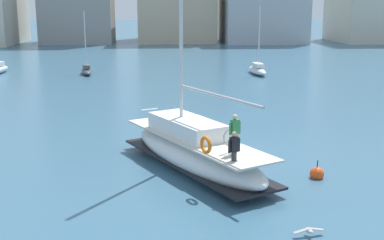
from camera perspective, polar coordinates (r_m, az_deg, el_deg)
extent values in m
plane|color=#38607A|center=(24.77, 2.76, -4.05)|extent=(400.00, 400.00, 0.00)
ellipsoid|color=white|center=(22.60, 0.37, -3.86)|extent=(6.54, 9.63, 1.40)
cube|color=black|center=(22.69, 0.37, -4.62)|extent=(6.48, 9.47, 0.10)
cube|color=beige|center=(22.40, 0.38, -2.04)|extent=(6.15, 9.11, 0.08)
cube|color=white|center=(22.90, -0.58, -0.70)|extent=(3.48, 4.61, 0.70)
cylinder|color=#B7B7BC|center=(20.55, 2.87, 2.74)|extent=(2.75, 5.17, 0.12)
cylinder|color=silver|center=(26.03, -4.77, 1.20)|extent=(0.83, 0.47, 0.06)
torus|color=orange|center=(19.51, 1.55, -2.78)|extent=(0.45, 0.69, 0.70)
cylinder|color=#33333D|center=(19.98, 4.76, -2.64)|extent=(0.20, 0.20, 0.80)
cube|color=#338C4C|center=(19.81, 4.79, -0.75)|extent=(0.38, 0.32, 0.56)
sphere|color=beige|center=(19.72, 4.81, 0.35)|extent=(0.20, 0.20, 0.20)
cylinder|color=#338C4C|center=(19.70, 4.27, -0.97)|extent=(0.09, 0.09, 0.50)
cylinder|color=#338C4C|center=(19.95, 5.30, -0.81)|extent=(0.09, 0.09, 0.50)
cylinder|color=#33333D|center=(19.18, 4.69, -4.02)|extent=(0.20, 0.20, 0.35)
cube|color=black|center=(19.05, 4.71, -2.71)|extent=(0.38, 0.32, 0.56)
sphere|color=tan|center=(18.95, 4.73, -1.57)|extent=(0.20, 0.20, 0.20)
cylinder|color=black|center=(18.94, 4.17, -2.95)|extent=(0.09, 0.09, 0.50)
cylinder|color=black|center=(19.19, 5.24, -2.76)|extent=(0.09, 0.09, 0.50)
torus|color=silver|center=(20.11, 4.36, -1.88)|extent=(0.70, 0.40, 0.76)
ellipsoid|color=#4C4C51|center=(53.81, -11.67, 5.32)|extent=(1.79, 3.99, 0.63)
cube|color=#4C4C51|center=(53.56, -11.67, 5.83)|extent=(0.94, 1.65, 0.40)
cylinder|color=silver|center=(53.21, -11.79, 8.66)|extent=(0.11, 0.11, 5.71)
ellipsoid|color=silver|center=(53.07, 7.25, 5.46)|extent=(1.60, 4.99, 0.79)
cube|color=silver|center=(52.77, 7.35, 6.07)|extent=(0.93, 2.02, 0.40)
cylinder|color=silver|center=(52.39, 7.48, 9.19)|extent=(0.13, 0.13, 6.17)
ellipsoid|color=silver|center=(16.99, 12.85, -11.89)|extent=(0.24, 0.39, 0.16)
sphere|color=silver|center=(16.83, 13.16, -12.05)|extent=(0.11, 0.11, 0.11)
cone|color=gold|center=(16.78, 13.25, -12.17)|extent=(0.05, 0.08, 0.04)
cube|color=#9E9993|center=(17.09, 13.63, -11.70)|extent=(0.52, 0.23, 0.13)
cube|color=#9E9993|center=(16.87, 12.07, -11.96)|extent=(0.52, 0.23, 0.13)
sphere|color=#EA4C19|center=(22.35, 13.71, -5.83)|extent=(0.60, 0.60, 0.60)
cylinder|color=black|center=(22.26, 13.75, -5.10)|extent=(0.04, 0.04, 0.60)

